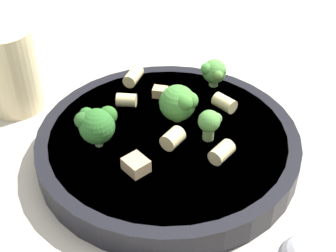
{
  "coord_description": "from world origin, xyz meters",
  "views": [
    {
      "loc": [
        0.28,
        -0.26,
        0.34
      ],
      "look_at": [
        0.0,
        0.0,
        0.04
      ],
      "focal_mm": 50.0,
      "sensor_mm": 36.0,
      "label": 1
    }
  ],
  "objects_px": {
    "chicken_chunk_0": "(136,165)",
    "broccoli_floret_3": "(97,124)",
    "rigatoni_1": "(222,152)",
    "rigatoni_4": "(224,103)",
    "broccoli_floret_0": "(179,102)",
    "rigatoni_0": "(128,99)",
    "drinking_glass": "(12,75)",
    "chicken_chunk_1": "(160,92)",
    "pasta_bowl": "(168,142)",
    "rigatoni_2": "(133,76)",
    "broccoli_floret_1": "(210,122)",
    "rigatoni_3": "(173,138)"
  },
  "relations": [
    {
      "from": "chicken_chunk_0",
      "to": "broccoli_floret_3",
      "type": "bearing_deg",
      "value": -176.58
    },
    {
      "from": "broccoli_floret_3",
      "to": "chicken_chunk_0",
      "type": "distance_m",
      "value": 0.06
    },
    {
      "from": "rigatoni_1",
      "to": "rigatoni_4",
      "type": "height_order",
      "value": "same"
    },
    {
      "from": "broccoli_floret_0",
      "to": "broccoli_floret_3",
      "type": "xyz_separation_m",
      "value": [
        -0.03,
        -0.09,
        0.0
      ]
    },
    {
      "from": "rigatoni_0",
      "to": "chicken_chunk_0",
      "type": "distance_m",
      "value": 0.11
    },
    {
      "from": "drinking_glass",
      "to": "rigatoni_4",
      "type": "bearing_deg",
      "value": 36.33
    },
    {
      "from": "chicken_chunk_1",
      "to": "rigatoni_1",
      "type": "bearing_deg",
      "value": -13.22
    },
    {
      "from": "pasta_bowl",
      "to": "rigatoni_2",
      "type": "bearing_deg",
      "value": 159.91
    },
    {
      "from": "broccoli_floret_3",
      "to": "chicken_chunk_0",
      "type": "bearing_deg",
      "value": 3.42
    },
    {
      "from": "broccoli_floret_1",
      "to": "drinking_glass",
      "type": "bearing_deg",
      "value": -156.49
    },
    {
      "from": "rigatoni_0",
      "to": "drinking_glass",
      "type": "relative_size",
      "value": 0.22
    },
    {
      "from": "pasta_bowl",
      "to": "rigatoni_2",
      "type": "relative_size",
      "value": 9.43
    },
    {
      "from": "rigatoni_3",
      "to": "chicken_chunk_0",
      "type": "bearing_deg",
      "value": -86.54
    },
    {
      "from": "rigatoni_2",
      "to": "chicken_chunk_1",
      "type": "height_order",
      "value": "rigatoni_2"
    },
    {
      "from": "rigatoni_2",
      "to": "rigatoni_3",
      "type": "height_order",
      "value": "rigatoni_3"
    },
    {
      "from": "broccoli_floret_3",
      "to": "rigatoni_0",
      "type": "xyz_separation_m",
      "value": [
        -0.03,
        0.07,
        -0.02
      ]
    },
    {
      "from": "broccoli_floret_3",
      "to": "rigatoni_4",
      "type": "xyz_separation_m",
      "value": [
        0.05,
        0.14,
        -0.02
      ]
    },
    {
      "from": "chicken_chunk_1",
      "to": "chicken_chunk_0",
      "type": "bearing_deg",
      "value": -52.36
    },
    {
      "from": "rigatoni_3",
      "to": "rigatoni_4",
      "type": "height_order",
      "value": "rigatoni_3"
    },
    {
      "from": "rigatoni_4",
      "to": "rigatoni_2",
      "type": "bearing_deg",
      "value": -160.77
    },
    {
      "from": "rigatoni_2",
      "to": "drinking_glass",
      "type": "height_order",
      "value": "drinking_glass"
    },
    {
      "from": "pasta_bowl",
      "to": "chicken_chunk_0",
      "type": "distance_m",
      "value": 0.07
    },
    {
      "from": "rigatoni_4",
      "to": "pasta_bowl",
      "type": "bearing_deg",
      "value": -97.5
    },
    {
      "from": "rigatoni_4",
      "to": "drinking_glass",
      "type": "relative_size",
      "value": 0.25
    },
    {
      "from": "chicken_chunk_0",
      "to": "broccoli_floret_1",
      "type": "bearing_deg",
      "value": 80.73
    },
    {
      "from": "rigatoni_2",
      "to": "rigatoni_4",
      "type": "relative_size",
      "value": 1.17
    },
    {
      "from": "rigatoni_2",
      "to": "broccoli_floret_3",
      "type": "bearing_deg",
      "value": -56.61
    },
    {
      "from": "rigatoni_0",
      "to": "drinking_glass",
      "type": "xyz_separation_m",
      "value": [
        -0.12,
        -0.08,
        0.01
      ]
    },
    {
      "from": "rigatoni_0",
      "to": "pasta_bowl",
      "type": "bearing_deg",
      "value": -2.42
    },
    {
      "from": "drinking_glass",
      "to": "pasta_bowl",
      "type": "bearing_deg",
      "value": 20.76
    },
    {
      "from": "rigatoni_0",
      "to": "rigatoni_4",
      "type": "xyz_separation_m",
      "value": [
        0.08,
        0.07,
        0.0
      ]
    },
    {
      "from": "chicken_chunk_1",
      "to": "pasta_bowl",
      "type": "bearing_deg",
      "value": -35.28
    },
    {
      "from": "rigatoni_1",
      "to": "drinking_glass",
      "type": "height_order",
      "value": "drinking_glass"
    },
    {
      "from": "broccoli_floret_3",
      "to": "drinking_glass",
      "type": "relative_size",
      "value": 0.41
    },
    {
      "from": "rigatoni_2",
      "to": "chicken_chunk_1",
      "type": "relative_size",
      "value": 1.78
    },
    {
      "from": "broccoli_floret_3",
      "to": "rigatoni_1",
      "type": "height_order",
      "value": "broccoli_floret_3"
    },
    {
      "from": "rigatoni_2",
      "to": "rigatoni_3",
      "type": "bearing_deg",
      "value": -21.28
    },
    {
      "from": "rigatoni_4",
      "to": "chicken_chunk_1",
      "type": "relative_size",
      "value": 1.52
    },
    {
      "from": "pasta_bowl",
      "to": "rigatoni_1",
      "type": "height_order",
      "value": "rigatoni_1"
    },
    {
      "from": "rigatoni_0",
      "to": "broccoli_floret_3",
      "type": "bearing_deg",
      "value": -63.4
    },
    {
      "from": "rigatoni_4",
      "to": "rigatoni_1",
      "type": "bearing_deg",
      "value": -49.96
    },
    {
      "from": "broccoli_floret_0",
      "to": "rigatoni_1",
      "type": "relative_size",
      "value": 1.71
    },
    {
      "from": "broccoli_floret_0",
      "to": "drinking_glass",
      "type": "relative_size",
      "value": 0.42
    },
    {
      "from": "rigatoni_3",
      "to": "chicken_chunk_0",
      "type": "distance_m",
      "value": 0.05
    },
    {
      "from": "rigatoni_0",
      "to": "drinking_glass",
      "type": "distance_m",
      "value": 0.15
    },
    {
      "from": "pasta_bowl",
      "to": "chicken_chunk_1",
      "type": "relative_size",
      "value": 16.78
    },
    {
      "from": "broccoli_floret_1",
      "to": "rigatoni_4",
      "type": "xyz_separation_m",
      "value": [
        -0.02,
        0.05,
        -0.01
      ]
    },
    {
      "from": "broccoli_floret_1",
      "to": "rigatoni_0",
      "type": "bearing_deg",
      "value": -167.54
    },
    {
      "from": "rigatoni_2",
      "to": "chicken_chunk_1",
      "type": "distance_m",
      "value": 0.04
    },
    {
      "from": "rigatoni_3",
      "to": "drinking_glass",
      "type": "xyz_separation_m",
      "value": [
        -0.21,
        -0.06,
        0.01
      ]
    }
  ]
}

